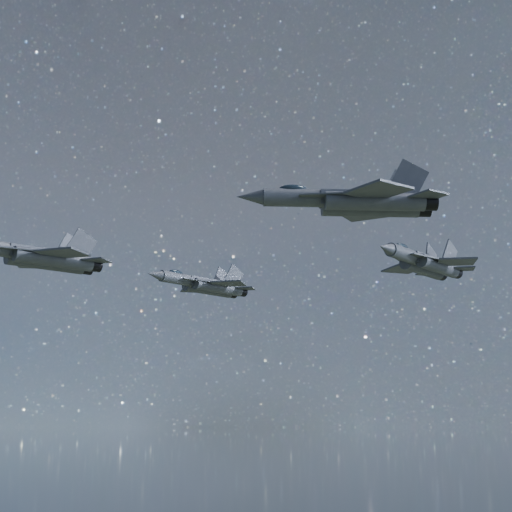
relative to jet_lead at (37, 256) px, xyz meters
name	(u,v)px	position (x,y,z in m)	size (l,w,h in m)	color
jet_lead	(37,256)	(0.00, 0.00, 0.00)	(15.42, 10.56, 3.87)	#353943
jet_left	(206,285)	(25.71, 22.09, 3.06)	(16.32, 10.91, 4.13)	#353943
jet_right	(356,201)	(24.21, -14.68, 4.45)	(17.85, 11.74, 4.58)	#353943
jet_slot	(424,263)	(46.29, 3.53, 4.41)	(17.90, 11.75, 4.61)	#353943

